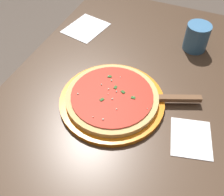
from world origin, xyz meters
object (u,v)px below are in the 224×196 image
Objects in this scene: pizza_server at (165,99)px; napkin_loose_left at (191,138)px; pizza at (112,97)px; cup_tall_drink at (197,37)px; serving_plate at (112,101)px; napkin_folded_right at (86,28)px.

pizza_server is 1.80× the size of napkin_loose_left.
napkin_loose_left is at bearing 82.20° from pizza.
cup_tall_drink is at bearing -169.48° from napkin_loose_left.
pizza is at bearing -67.83° from pizza_server.
serving_plate is at bearing 21.89° from pizza.
pizza reaches higher than serving_plate.
napkin_loose_left is (0.09, 0.10, -0.02)m from pizza_server.
pizza is at bearing -158.11° from serving_plate.
napkin_loose_left is (0.35, 0.49, 0.00)m from napkin_folded_right.
napkin_folded_right and napkin_loose_left have the same top height.
pizza_server reaches higher than napkin_loose_left.
serving_plate reaches higher than napkin_folded_right.
pizza_server is at bearing 112.18° from serving_plate.
cup_tall_drink is 0.78× the size of napkin_loose_left.
serving_plate is at bearing -25.77° from cup_tall_drink.
serving_plate is 0.39m from cup_tall_drink.
serving_plate is 3.24× the size of cup_tall_drink.
pizza is 0.40m from napkin_folded_right.
napkin_folded_right is at bearing -84.44° from cup_tall_drink.
napkin_folded_right is at bearing -142.00° from serving_plate.
pizza_server reaches higher than serving_plate.
pizza_server is (-0.06, 0.14, 0.01)m from serving_plate.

